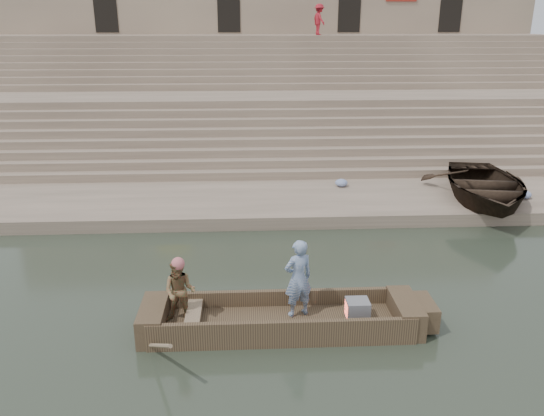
{
  "coord_description": "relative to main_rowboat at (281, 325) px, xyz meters",
  "views": [
    {
      "loc": [
        -1.15,
        -8.92,
        5.95
      ],
      "look_at": [
        -0.5,
        4.05,
        1.4
      ],
      "focal_mm": 35.42,
      "sensor_mm": 36.0,
      "label": 1
    }
  ],
  "objects": [
    {
      "name": "rowing_man",
      "position": [
        -2.0,
        0.06,
        0.78
      ],
      "size": [
        0.71,
        0.59,
        1.33
      ],
      "primitive_type": "imported",
      "rotation": [
        0.0,
        0.0,
        -0.14
      ],
      "color": "#28793D",
      "rests_on": "main_rowboat"
    },
    {
      "name": "ground",
      "position": [
        0.5,
        -0.55,
        -0.11
      ],
      "size": [
        120.0,
        120.0,
        0.0
      ],
      "primitive_type": "plane",
      "color": "#242E22",
      "rests_on": "ground"
    },
    {
      "name": "standing_man",
      "position": [
        0.36,
        0.2,
        0.94
      ],
      "size": [
        0.71,
        0.59,
        1.66
      ],
      "primitive_type": "imported",
      "rotation": [
        0.0,
        0.0,
        3.51
      ],
      "color": "navy",
      "rests_on": "main_rowboat"
    },
    {
      "name": "building_wall",
      "position": [
        0.51,
        25.94,
        5.49
      ],
      "size": [
        32.0,
        5.07,
        11.2
      ],
      "color": "tan",
      "rests_on": "ground"
    },
    {
      "name": "lower_landing",
      "position": [
        0.5,
        7.45,
        0.09
      ],
      "size": [
        32.0,
        4.0,
        0.4
      ],
      "primitive_type": "cube",
      "color": "gray",
      "rests_on": "ground"
    },
    {
      "name": "cloth_bundles",
      "position": [
        8.12,
        7.33,
        0.42
      ],
      "size": [
        9.16,
        2.64,
        0.26
      ],
      "color": "#3F5999",
      "rests_on": "lower_landing"
    },
    {
      "name": "upper_landing",
      "position": [
        0.5,
        21.95,
        2.49
      ],
      "size": [
        32.0,
        3.0,
        5.2
      ],
      "primitive_type": "cube",
      "color": "gray",
      "rests_on": "ground"
    },
    {
      "name": "pedestrian",
      "position": [
        3.43,
        21.05,
        5.89
      ],
      "size": [
        0.91,
        1.18,
        1.61
      ],
      "primitive_type": "imported",
      "rotation": [
        0.0,
        0.0,
        1.91
      ],
      "color": "maroon",
      "rests_on": "upper_landing"
    },
    {
      "name": "mid_landing",
      "position": [
        0.5,
        14.95,
        1.29
      ],
      "size": [
        32.0,
        3.0,
        2.8
      ],
      "primitive_type": "cube",
      "color": "gray",
      "rests_on": "ground"
    },
    {
      "name": "rowboat_trim",
      "position": [
        0.21,
        -0.01,
        0.2
      ],
      "size": [
        6.04,
        2.63,
        2.0
      ],
      "color": "brown",
      "rests_on": "ground"
    },
    {
      "name": "television",
      "position": [
        1.55,
        0.0,
        0.31
      ],
      "size": [
        0.46,
        0.42,
        0.4
      ],
      "color": "slate",
      "rests_on": "main_rowboat"
    },
    {
      "name": "main_rowboat",
      "position": [
        0.0,
        0.0,
        0.0
      ],
      "size": [
        5.0,
        1.3,
        0.22
      ],
      "primitive_type": "cube",
      "color": "brown",
      "rests_on": "ground"
    },
    {
      "name": "ghat_steps",
      "position": [
        0.5,
        16.64,
        1.69
      ],
      "size": [
        32.0,
        11.0,
        5.2
      ],
      "color": "gray",
      "rests_on": "ground"
    },
    {
      "name": "beached_rowboat",
      "position": [
        7.07,
        6.78,
        0.81
      ],
      "size": [
        4.36,
        5.52,
        1.03
      ],
      "primitive_type": "imported",
      "rotation": [
        0.0,
        0.0,
        -0.17
      ],
      "color": "#2D2116",
      "rests_on": "lower_landing"
    }
  ]
}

